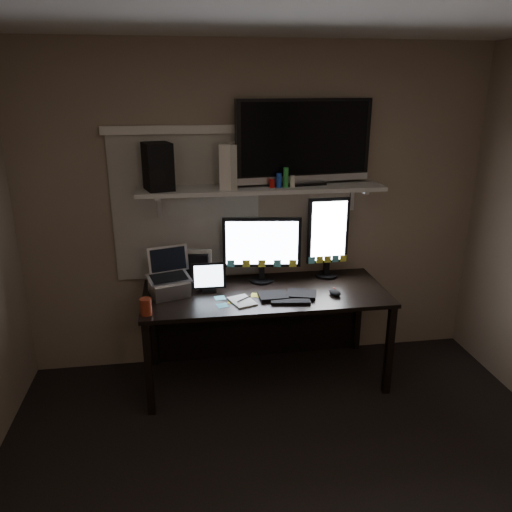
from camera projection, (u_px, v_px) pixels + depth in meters
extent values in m
plane|color=#776455|center=(258.00, 211.00, 3.88)|extent=(3.60, 0.00, 3.60)
cube|color=#BBB8A8|center=(187.00, 208.00, 3.78)|extent=(1.10, 0.02, 1.10)
cube|color=black|center=(265.00, 293.00, 3.70)|extent=(1.80, 0.75, 0.03)
cube|color=black|center=(258.00, 317.00, 4.15)|extent=(1.80, 0.02, 0.70)
cube|color=black|center=(149.00, 369.00, 3.39)|extent=(0.05, 0.05, 0.70)
cube|color=black|center=(389.00, 351.00, 3.63)|extent=(0.05, 0.05, 0.70)
cube|color=black|center=(153.00, 325.00, 4.01)|extent=(0.05, 0.05, 0.70)
cube|color=black|center=(358.00, 312.00, 4.26)|extent=(0.05, 0.05, 0.70)
cube|color=beige|center=(262.00, 188.00, 3.65)|extent=(1.80, 0.35, 0.03)
cube|color=black|center=(262.00, 249.00, 3.82)|extent=(0.60, 0.14, 0.52)
cube|color=black|center=(328.00, 237.00, 3.90)|extent=(0.33, 0.07, 0.65)
cube|color=black|center=(287.00, 295.00, 3.60)|extent=(0.44, 0.22, 0.03)
ellipsoid|color=black|center=(335.00, 292.00, 3.63)|extent=(0.09, 0.13, 0.04)
cube|color=silver|center=(242.00, 301.00, 3.52)|extent=(0.21, 0.24, 0.01)
cube|color=black|center=(209.00, 277.00, 3.67)|extent=(0.25, 0.11, 0.22)
cube|color=black|center=(196.00, 267.00, 3.83)|extent=(0.22, 0.13, 0.26)
cube|color=silver|center=(169.00, 274.00, 3.58)|extent=(0.35, 0.32, 0.33)
cylinder|color=maroon|center=(146.00, 307.00, 3.31)|extent=(0.09, 0.09, 0.11)
cube|color=black|center=(304.00, 142.00, 3.63)|extent=(1.04, 0.31, 0.61)
cube|color=beige|center=(229.00, 165.00, 3.58)|extent=(0.17, 0.28, 0.32)
cube|color=black|center=(158.00, 167.00, 3.48)|extent=(0.23, 0.26, 0.33)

